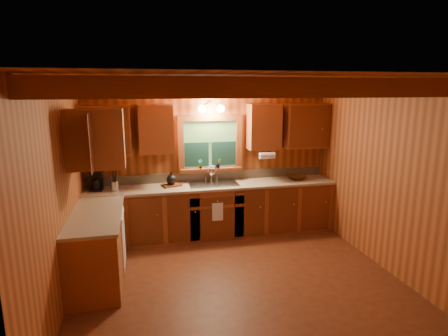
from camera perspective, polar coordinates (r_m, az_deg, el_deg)
name	(u,v)px	position (r m, az deg, el deg)	size (l,w,h in m)	color
room	(238,185)	(4.61, 2.22, -2.64)	(4.20, 4.20, 4.20)	#5C2B16
ceiling_beams	(239,88)	(4.46, 2.35, 12.30)	(4.20, 2.54, 0.18)	brown
base_cabinets	(187,219)	(5.99, -5.70, -7.90)	(4.20, 2.22, 0.86)	brown
countertop	(188,192)	(5.86, -5.67, -3.73)	(4.20, 2.24, 0.04)	tan
backsplash	(210,176)	(6.48, -2.15, -1.23)	(4.20, 0.02, 0.16)	tan
dishwasher_panel	(123,239)	(5.40, -15.37, -10.60)	(0.02, 0.60, 0.80)	white
upper_cabinets	(180,131)	(5.80, -6.87, 5.75)	(4.19, 1.77, 0.78)	brown
window	(210,145)	(6.35, -2.15, 3.55)	(1.12, 0.08, 1.00)	brown
window_sill	(211,169)	(6.38, -2.05, -0.14)	(1.06, 0.14, 0.04)	brown
wall_sconce	(211,108)	(6.17, -1.99, 9.23)	(0.45, 0.21, 0.17)	black
paper_towel_roll	(267,156)	(6.30, 6.69, 1.93)	(0.11, 0.11, 0.27)	white
dish_towel	(218,212)	(6.02, -1.00, -6.83)	(0.18, 0.01, 0.30)	white
sink	(213,187)	(6.24, -1.65, -2.93)	(0.82, 0.48, 0.43)	silver
coffee_maker	(96,179)	(6.20, -19.24, -1.64)	(0.20, 0.25, 0.35)	black
utensil_crock	(115,185)	(6.06, -16.64, -2.61)	(0.12, 0.12, 0.35)	silver
cutting_board	(172,185)	(6.17, -8.15, -2.66)	(0.30, 0.21, 0.03)	#622C15
teakettle	(171,180)	(6.15, -8.18, -1.79)	(0.17, 0.17, 0.21)	black
wicker_basket	(296,177)	(6.67, 11.18, -1.40)	(0.34, 0.34, 0.08)	#48230C
potted_plant_left	(200,164)	(6.30, -3.69, 0.61)	(0.09, 0.06, 0.16)	#622C15
potted_plant_right	(218,163)	(6.35, -0.88, 0.77)	(0.09, 0.07, 0.17)	#622C15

